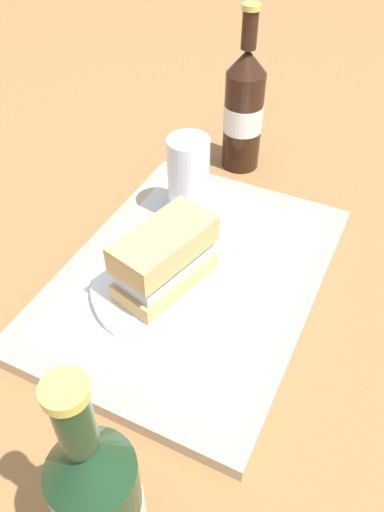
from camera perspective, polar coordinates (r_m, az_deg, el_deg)
name	(u,v)px	position (r m, az deg, el deg)	size (l,w,h in m)	color
ground_plane	(192,283)	(0.69, 0.00, -3.01)	(3.00, 3.00, 0.00)	olive
tray	(192,278)	(0.68, 0.00, -2.43)	(0.44, 0.32, 0.02)	tan
placemat	(192,272)	(0.68, 0.00, -1.81)	(0.38, 0.27, 0.00)	silver
plate	(166,286)	(0.65, -2.89, -3.41)	(0.19, 0.19, 0.01)	white
sandwich	(167,256)	(0.61, -2.84, -0.04)	(0.14, 0.10, 0.08)	tan
beer_glass	(188,175)	(0.73, -0.40, 9.04)	(0.06, 0.06, 0.12)	silver
napkin_folded	(273,242)	(0.72, 9.10, 1.56)	(0.09, 0.07, 0.01)	white
beer_bottle	(244,109)	(0.87, 5.80, 16.01)	(0.07, 0.07, 0.27)	black
second_bottle	(101,505)	(0.43, -10.15, -25.79)	(0.07, 0.07, 0.27)	#19381E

